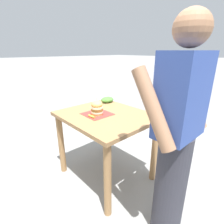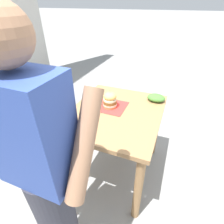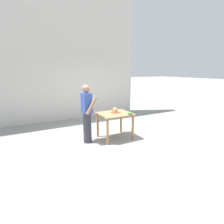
{
  "view_description": "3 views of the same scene",
  "coord_description": "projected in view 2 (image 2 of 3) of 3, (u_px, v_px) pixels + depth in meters",
  "views": [
    {
      "loc": [
        1.16,
        1.37,
        1.46
      ],
      "look_at": [
        0.0,
        0.1,
        0.85
      ],
      "focal_mm": 28.0,
      "sensor_mm": 36.0,
      "label": 1
    },
    {
      "loc": [
        -0.47,
        1.29,
        1.67
      ],
      "look_at": [
        0.0,
        0.1,
        0.85
      ],
      "focal_mm": 28.0,
      "sensor_mm": 36.0,
      "label": 2
    },
    {
      "loc": [
        -4.52,
        2.48,
        2.08
      ],
      "look_at": [
        0.0,
        0.1,
        0.85
      ],
      "focal_mm": 28.0,
      "sensor_mm": 36.0,
      "label": 3
    }
  ],
  "objects": [
    {
      "name": "sandwich",
      "position": [
        110.0,
        100.0,
        1.65
      ],
      "size": [
        0.13,
        0.13,
        0.19
      ],
      "color": "#E5B25B",
      "rests_on": "serving_paper"
    },
    {
      "name": "diner_across_table",
      "position": [
        45.0,
        175.0,
        0.93
      ],
      "size": [
        0.55,
        0.35,
        1.69
      ],
      "color": "#33333D",
      "rests_on": "ground"
    },
    {
      "name": "side_salad",
      "position": [
        156.0,
        98.0,
        1.78
      ],
      "size": [
        0.18,
        0.14,
        0.07
      ],
      "primitive_type": "ellipsoid",
      "color": "#477F33",
      "rests_on": "patio_table"
    },
    {
      "name": "patio_table",
      "position": [
        116.0,
        124.0,
        1.71
      ],
      "size": [
        0.83,
        0.98,
        0.8
      ],
      "color": "#9E7247",
      "rests_on": "ground"
    },
    {
      "name": "serving_paper",
      "position": [
        111.0,
        106.0,
        1.7
      ],
      "size": [
        0.28,
        0.28,
        0.0
      ],
      "primitive_type": "cube",
      "rotation": [
        0.0,
        0.0,
        -0.01
      ],
      "color": "red",
      "rests_on": "patio_table"
    },
    {
      "name": "pickle_spear",
      "position": [
        99.0,
        105.0,
        1.69
      ],
      "size": [
        0.03,
        0.09,
        0.02
      ],
      "primitive_type": "cylinder",
      "rotation": [
        0.0,
        1.57,
        1.6
      ],
      "color": "#8EA83D",
      "rests_on": "serving_paper"
    },
    {
      "name": "ground_plane",
      "position": [
        115.0,
        168.0,
        2.06
      ],
      "size": [
        80.0,
        80.0,
        0.0
      ],
      "primitive_type": "plane",
      "color": "gray"
    }
  ]
}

